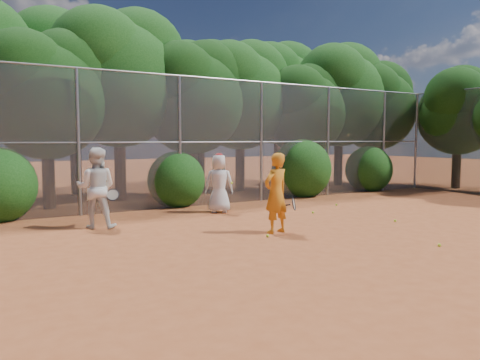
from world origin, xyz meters
TOP-DOWN VIEW (x-y plane):
  - ground at (0.00, 0.00)m, footprint 80.00×80.00m
  - fence_back at (-0.12, 6.00)m, footprint 20.05×0.09m
  - tree_2 at (-4.45, 7.83)m, footprint 3.99×3.47m
  - tree_3 at (-1.94, 8.84)m, footprint 4.89×4.26m
  - tree_4 at (0.55, 8.24)m, footprint 4.19×3.64m
  - tree_5 at (3.06, 9.04)m, footprint 4.51×3.92m
  - tree_6 at (5.55, 8.03)m, footprint 3.86×3.36m
  - tree_7 at (8.06, 8.64)m, footprint 4.77×4.14m
  - tree_8 at (10.05, 8.34)m, footprint 4.25×3.70m
  - tree_10 at (-2.93, 11.05)m, footprint 5.15×4.48m
  - tree_11 at (2.06, 10.64)m, footprint 4.64×4.03m
  - tree_12 at (6.56, 11.24)m, footprint 5.02×4.37m
  - tree_13 at (11.45, 5.03)m, footprint 3.86×3.36m
  - bush_1 at (-1.00, 6.30)m, footprint 1.80×1.80m
  - bush_2 at (4.00, 6.30)m, footprint 2.20×2.20m
  - bush_3 at (7.50, 6.30)m, footprint 1.90×1.90m
  - player_yellow at (-0.84, 1.23)m, footprint 0.85×0.60m
  - player_teen at (-0.49, 4.46)m, footprint 0.97×0.84m
  - player_white at (-4.09, 3.94)m, footprint 1.15×1.05m
  - ball_0 at (2.54, 0.76)m, footprint 0.07×0.07m
  - ball_1 at (1.65, 2.89)m, footprint 0.07×0.07m
  - ball_2 at (1.06, -1.55)m, footprint 0.07×0.07m
  - ball_4 at (-1.27, 0.93)m, footprint 0.07×0.07m
  - ball_5 at (3.29, 3.68)m, footprint 0.07×0.07m

SIDE VIEW (x-z plane):
  - ground at x=0.00m, z-range 0.00..0.00m
  - ball_0 at x=2.54m, z-range 0.00..0.07m
  - ball_1 at x=1.65m, z-range 0.00..0.07m
  - ball_2 at x=1.06m, z-range 0.00..0.07m
  - ball_4 at x=-1.27m, z-range 0.00..0.07m
  - ball_5 at x=3.29m, z-range 0.00..0.07m
  - player_teen at x=-0.49m, z-range -0.01..1.69m
  - player_yellow at x=-0.84m, z-range 0.00..1.79m
  - bush_1 at x=-1.00m, z-range 0.00..1.80m
  - player_white at x=-4.09m, z-range 0.00..1.90m
  - bush_3 at x=7.50m, z-range 0.00..1.90m
  - bush_2 at x=4.00m, z-range 0.00..2.20m
  - fence_back at x=-0.12m, z-range 0.04..4.06m
  - tree_6 at x=5.55m, z-range 0.82..6.11m
  - tree_13 at x=11.45m, z-range 0.82..6.11m
  - tree_2 at x=-4.45m, z-range 0.85..6.32m
  - tree_4 at x=0.55m, z-range 0.89..6.62m
  - tree_8 at x=10.05m, z-range 0.91..6.73m
  - tree_5 at x=3.06m, z-range 0.96..7.13m
  - tree_11 at x=2.06m, z-range 0.99..7.34m
  - tree_7 at x=8.06m, z-range 1.02..7.54m
  - tree_3 at x=-1.94m, z-range 1.04..7.75m
  - tree_12 at x=6.56m, z-range 1.07..7.95m
  - tree_10 at x=-2.93m, z-range 1.10..8.16m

